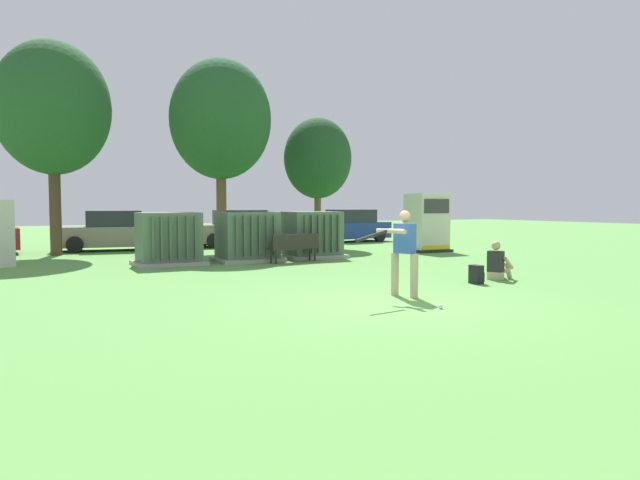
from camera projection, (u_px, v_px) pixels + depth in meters
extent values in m
plane|color=#5B9947|center=(393.00, 303.00, 10.98)|extent=(96.00, 96.00, 0.00)
cube|color=#9E9B93|center=(169.00, 263.00, 17.99)|extent=(2.10, 1.70, 0.12)
cube|color=#567056|center=(169.00, 237.00, 17.94)|extent=(1.80, 1.40, 1.50)
cube|color=#495F49|center=(153.00, 239.00, 16.97)|extent=(0.06, 0.12, 1.27)
cube|color=#495F49|center=(161.00, 238.00, 17.09)|extent=(0.06, 0.12, 1.27)
cube|color=#495F49|center=(170.00, 238.00, 17.21)|extent=(0.06, 0.12, 1.27)
cube|color=#495F49|center=(179.00, 238.00, 17.33)|extent=(0.06, 0.12, 1.27)
cube|color=#495F49|center=(187.00, 238.00, 17.45)|extent=(0.06, 0.12, 1.27)
cube|color=#495F49|center=(196.00, 237.00, 17.56)|extent=(0.06, 0.12, 1.27)
cube|color=#9E9B93|center=(247.00, 259.00, 19.12)|extent=(2.10, 1.70, 0.12)
cube|color=#567056|center=(247.00, 235.00, 19.07)|extent=(1.80, 1.40, 1.50)
cube|color=#495F49|center=(236.00, 236.00, 18.10)|extent=(0.06, 0.12, 1.27)
cube|color=#495F49|center=(244.00, 236.00, 18.22)|extent=(0.06, 0.12, 1.27)
cube|color=#495F49|center=(252.00, 236.00, 18.34)|extent=(0.06, 0.12, 1.27)
cube|color=#495F49|center=(259.00, 236.00, 18.45)|extent=(0.06, 0.12, 1.27)
cube|color=#495F49|center=(267.00, 236.00, 18.57)|extent=(0.06, 0.12, 1.27)
cube|color=#495F49|center=(274.00, 235.00, 18.69)|extent=(0.06, 0.12, 1.27)
cube|color=#9E9B93|center=(312.00, 256.00, 20.42)|extent=(2.10, 1.70, 0.12)
cube|color=#567056|center=(312.00, 233.00, 20.37)|extent=(1.80, 1.40, 1.50)
cube|color=#495F49|center=(305.00, 234.00, 19.40)|extent=(0.06, 0.12, 1.27)
cube|color=#495F49|center=(312.00, 234.00, 19.52)|extent=(0.06, 0.12, 1.27)
cube|color=#495F49|center=(319.00, 234.00, 19.64)|extent=(0.06, 0.12, 1.27)
cube|color=#495F49|center=(325.00, 234.00, 19.75)|extent=(0.06, 0.12, 1.27)
cube|color=#495F49|center=(332.00, 234.00, 19.87)|extent=(0.06, 0.12, 1.27)
cube|color=#495F49|center=(338.00, 233.00, 19.99)|extent=(0.06, 0.12, 1.27)
cube|color=#262626|center=(426.00, 250.00, 23.15)|extent=(1.60, 1.40, 0.10)
cube|color=beige|center=(427.00, 221.00, 23.08)|extent=(1.40, 1.20, 2.20)
cube|color=#383838|center=(437.00, 206.00, 22.50)|extent=(1.19, 0.04, 0.55)
cube|color=yellow|center=(436.00, 247.00, 22.59)|extent=(1.33, 0.04, 0.16)
cube|color=#2D2823|center=(293.00, 248.00, 18.78)|extent=(1.84, 0.70, 0.05)
cube|color=#2D2823|center=(297.00, 241.00, 18.62)|extent=(1.78, 0.35, 0.44)
cylinder|color=#2D2823|center=(271.00, 257.00, 18.44)|extent=(0.06, 0.06, 0.42)
cylinder|color=#2D2823|center=(310.00, 254.00, 19.37)|extent=(0.06, 0.06, 0.42)
cylinder|color=#2D2823|center=(276.00, 257.00, 18.22)|extent=(0.06, 0.06, 0.42)
cylinder|color=#2D2823|center=(315.00, 255.00, 19.15)|extent=(0.06, 0.06, 0.42)
cylinder|color=tan|center=(414.00, 276.00, 11.55)|extent=(0.16, 0.16, 0.88)
cylinder|color=tan|center=(395.00, 274.00, 11.89)|extent=(0.16, 0.16, 0.88)
cube|color=#3359B2|center=(405.00, 238.00, 11.68)|extent=(0.35, 0.45, 0.60)
sphere|color=tan|center=(405.00, 216.00, 11.65)|extent=(0.23, 0.23, 0.23)
cylinder|color=tan|center=(397.00, 231.00, 11.34)|extent=(0.11, 0.54, 0.09)
cylinder|color=tan|center=(390.00, 231.00, 11.47)|extent=(0.40, 0.49, 0.09)
cylinder|color=black|center=(371.00, 236.00, 10.93)|extent=(0.83, 0.32, 0.21)
sphere|color=black|center=(385.00, 231.00, 11.22)|extent=(0.08, 0.08, 0.08)
sphere|color=white|center=(441.00, 306.00, 10.36)|extent=(0.09, 0.09, 0.09)
cube|color=tan|center=(495.00, 276.00, 14.38)|extent=(0.33, 0.40, 0.20)
cube|color=#262628|center=(496.00, 261.00, 14.35)|extent=(0.32, 0.41, 0.52)
sphere|color=tan|center=(496.00, 246.00, 14.33)|extent=(0.22, 0.22, 0.22)
cylinder|color=tan|center=(496.00, 270.00, 14.60)|extent=(0.47, 0.26, 0.13)
cylinder|color=tan|center=(501.00, 269.00, 14.76)|extent=(0.32, 0.20, 0.46)
cylinder|color=tan|center=(504.00, 271.00, 14.46)|extent=(0.47, 0.26, 0.13)
cylinder|color=tan|center=(508.00, 270.00, 14.62)|extent=(0.32, 0.20, 0.46)
cylinder|color=tan|center=(492.00, 262.00, 14.68)|extent=(0.42, 0.20, 0.32)
cylinder|color=tan|center=(509.00, 263.00, 14.35)|extent=(0.42, 0.20, 0.32)
cube|color=black|center=(476.00, 274.00, 13.65)|extent=(0.21, 0.33, 0.44)
cube|color=black|center=(480.00, 277.00, 13.71)|extent=(0.07, 0.23, 0.22)
cylinder|color=#4C3828|center=(55.00, 210.00, 21.30)|extent=(0.41, 0.41, 3.32)
ellipsoid|color=#235128|center=(53.00, 108.00, 21.07)|extent=(4.08, 4.08, 4.85)
cylinder|color=brown|center=(222.00, 211.00, 23.01)|extent=(0.40, 0.40, 3.22)
ellipsoid|color=#235128|center=(221.00, 119.00, 22.80)|extent=(3.96, 3.96, 4.71)
cylinder|color=brown|center=(318.00, 220.00, 25.43)|extent=(0.29, 0.29, 2.39)
ellipsoid|color=#1E4723|center=(318.00, 158.00, 25.27)|extent=(2.95, 2.95, 3.50)
cube|color=gray|center=(110.00, 236.00, 23.60)|extent=(4.38, 2.23, 0.80)
cube|color=#262B33|center=(114.00, 219.00, 23.61)|extent=(2.28, 1.82, 0.64)
cylinder|color=black|center=(75.00, 245.00, 22.38)|extent=(0.66, 0.30, 0.64)
cylinder|color=black|center=(77.00, 242.00, 23.97)|extent=(0.66, 0.30, 0.64)
cylinder|color=black|center=(145.00, 243.00, 23.27)|extent=(0.66, 0.30, 0.64)
cylinder|color=black|center=(143.00, 241.00, 24.86)|extent=(0.66, 0.30, 0.64)
cube|color=gray|center=(237.00, 233.00, 26.15)|extent=(4.23, 1.77, 0.80)
cube|color=#262B33|center=(240.00, 217.00, 26.18)|extent=(2.13, 1.59, 0.64)
cylinder|color=black|center=(214.00, 241.00, 24.83)|extent=(0.64, 0.23, 0.64)
cylinder|color=black|center=(203.00, 239.00, 26.35)|extent=(0.64, 0.23, 0.64)
cylinder|color=black|center=(271.00, 239.00, 25.99)|extent=(0.64, 0.23, 0.64)
cylinder|color=black|center=(257.00, 237.00, 27.51)|extent=(0.64, 0.23, 0.64)
cube|color=navy|center=(349.00, 230.00, 29.22)|extent=(4.37, 2.18, 0.80)
cube|color=#262B33|center=(351.00, 216.00, 29.27)|extent=(2.27, 1.80, 0.64)
cylinder|color=black|center=(338.00, 237.00, 27.81)|extent=(0.66, 0.29, 0.64)
cylinder|color=black|center=(318.00, 235.00, 29.21)|extent=(0.66, 0.29, 0.64)
cylinder|color=black|center=(380.00, 235.00, 29.27)|extent=(0.66, 0.29, 0.64)
cylinder|color=black|center=(359.00, 234.00, 30.67)|extent=(0.66, 0.29, 0.64)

